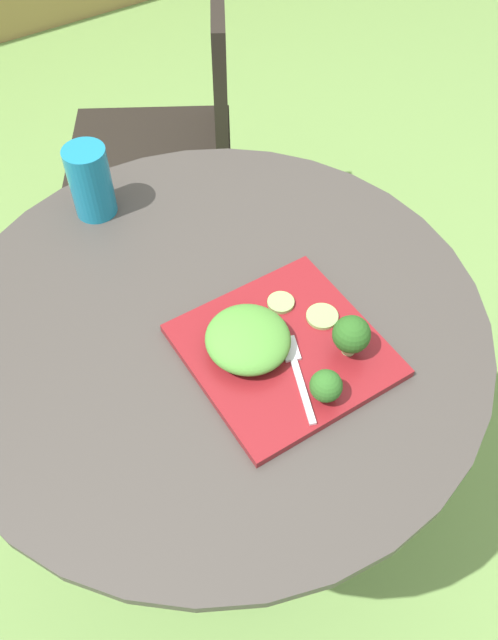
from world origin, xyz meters
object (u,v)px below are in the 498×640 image
object	(u,v)px
salad_plate	(284,350)
drinking_glass	(91,185)
fork	(297,370)
patio_chair	(181,130)

from	to	relation	value
salad_plate	drinking_glass	world-z (taller)	drinking_glass
drinking_glass	fork	world-z (taller)	drinking_glass
patio_chair	drinking_glass	bearing A→B (deg)	-132.44
patio_chair	salad_plate	bearing A→B (deg)	-107.56
patio_chair	drinking_glass	world-z (taller)	patio_chair
drinking_glass	fork	bearing A→B (deg)	-78.53
drinking_glass	fork	distance (m)	0.51
drinking_glass	salad_plate	bearing A→B (deg)	-76.40
salad_plate	drinking_glass	distance (m)	0.46
patio_chair	salad_plate	size ratio (longest dim) A/B	3.23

